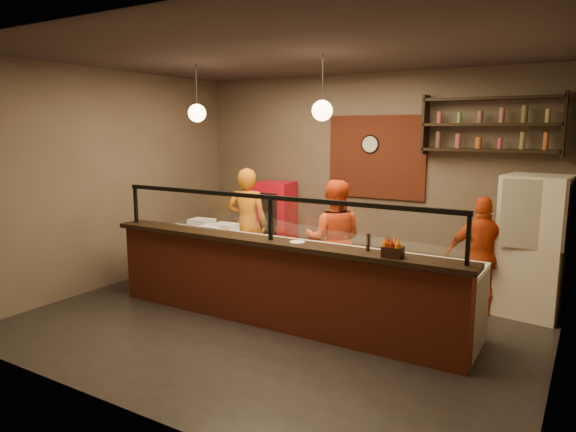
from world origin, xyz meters
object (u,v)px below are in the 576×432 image
Objects in this scene: cook_left at (247,224)px; cook_right at (482,256)px; cook_mid at (334,240)px; red_cooler at (275,223)px; condiment_caddy at (393,252)px; pizza_dough at (353,251)px; pepper_mill at (368,242)px; wall_clock at (370,144)px; fridge at (533,246)px.

cook_left reaches higher than cook_right.
cook_mid is 2.03m from red_cooler.
cook_right is at bearing -18.11° from red_cooler.
cook_left reaches higher than condiment_caddy.
cook_left is at bearing 157.01° from pizza_dough.
pepper_mill is at bearing 108.31° from cook_mid.
wall_clock is 3.30m from condiment_caddy.
fridge is (2.50, -0.72, -1.21)m from wall_clock.
cook_left is at bearing -164.43° from fridge.
cook_mid is 8.77× the size of pepper_mill.
wall_clock reaches higher than cook_left.
cook_left is 3.30× the size of pizza_dough.
fridge is 1.23× the size of red_cooler.
pizza_dough is at bearing 138.37° from cook_left.
cook_left is 1.21× the size of red_cooler.
pizza_dough is 2.67× the size of condiment_caddy.
cook_right reaches higher than red_cooler.
wall_clock reaches higher than fridge.
wall_clock is 0.17× the size of cook_left.
cook_right is 3.62m from red_cooler.
pizza_dough is (2.30, -1.89, 0.18)m from red_cooler.
red_cooler is 3.61m from pepper_mill.
cook_right is 1.94m from condiment_caddy.
wall_clock is 0.18× the size of cook_mid.
pepper_mill is at bearing 157.97° from condiment_caddy.
pepper_mill is (2.69, -2.38, 0.43)m from red_cooler.
wall_clock is 2.32m from cook_left.
pizza_dough is 0.96m from condiment_caddy.
red_cooler is (-1.60, -0.31, -1.38)m from wall_clock.
fridge reaches higher than cook_left.
cook_mid reaches higher than pepper_mill.
cook_mid is at bearing 128.88° from pepper_mill.
condiment_caddy is 1.05× the size of pepper_mill.
pizza_dough is (-1.80, -1.48, 0.02)m from fridge.
pizza_dough is at bearing -46.66° from red_cooler.
cook_right is 0.85× the size of fridge.
pepper_mill is (1.08, -2.69, -0.95)m from wall_clock.
cook_mid is at bearing -41.05° from red_cooler.
cook_mid is at bearing -86.94° from wall_clock.
fridge is 9.39× the size of pepper_mill.
cook_mid is at bearing -4.05° from cook_right.
cook_mid is at bearing 128.98° from pizza_dough.
condiment_caddy is at bearing -47.01° from red_cooler.
pepper_mill is at bearing -51.28° from pizza_dough.
red_cooler reaches higher than condiment_caddy.
fridge is at bearing 175.89° from cook_mid.
cook_right is 0.63m from fridge.
cook_left is at bearing -12.77° from cook_right.
fridge is (0.55, 0.27, 0.14)m from cook_right.
wall_clock is 2.87m from fridge.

